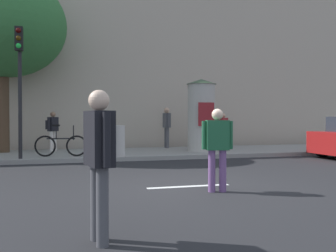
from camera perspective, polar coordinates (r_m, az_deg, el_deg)
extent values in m
plane|color=#232326|center=(7.98, 3.18, -9.22)|extent=(80.00, 80.00, 0.00)
cube|color=gray|center=(14.72, -5.53, -4.20)|extent=(36.00, 4.00, 0.15)
cube|color=silver|center=(7.98, 3.18, -9.19)|extent=(1.80, 0.16, 0.01)
cube|color=#B7A893|center=(19.86, -8.05, 10.32)|extent=(36.00, 5.00, 9.25)
cylinder|color=black|center=(12.88, -21.68, 2.96)|extent=(0.12, 0.12, 3.44)
cube|color=black|center=(12.95, -21.83, 12.28)|extent=(0.24, 0.24, 0.75)
sphere|color=#390605|center=(12.87, -21.91, 13.42)|extent=(0.16, 0.16, 0.16)
sphere|color=#3C2906|center=(12.82, -21.90, 12.37)|extent=(0.16, 0.16, 0.16)
sphere|color=green|center=(12.77, -21.89, 11.32)|extent=(0.16, 0.16, 0.16)
cylinder|color=#B2ADA3|center=(14.80, 5.10, 1.26)|extent=(1.08, 1.08, 2.65)
cone|color=#334C33|center=(14.87, 5.11, 6.77)|extent=(1.19, 1.19, 0.20)
cube|color=maroon|center=(14.29, 5.87, 1.80)|extent=(0.65, 0.02, 0.90)
cylinder|color=#4C3826|center=(15.58, -23.78, 1.57)|extent=(0.38, 0.38, 2.88)
ellipsoid|color=#337238|center=(15.99, -23.88, 13.98)|extent=(4.70, 4.70, 3.99)
cylinder|color=#4C4C51|center=(4.32, -9.99, -12.07)|extent=(0.14, 0.14, 0.89)
cylinder|color=#4C4C51|center=(4.55, -10.90, -11.41)|extent=(0.14, 0.14, 0.89)
cube|color=black|center=(4.33, -10.49, -1.88)|extent=(0.33, 0.52, 0.63)
cylinder|color=black|center=(4.05, -9.34, -2.08)|extent=(0.09, 0.09, 0.60)
cylinder|color=black|center=(4.61, -11.50, -1.71)|extent=(0.09, 0.09, 0.60)
sphere|color=beige|center=(4.33, -10.51, 3.88)|extent=(0.24, 0.24, 0.24)
cube|color=silver|center=(4.38, -8.23, -2.25)|extent=(0.21, 0.31, 0.36)
cylinder|color=#724C84|center=(7.42, 8.37, -6.80)|extent=(0.14, 0.14, 0.82)
cylinder|color=#724C84|center=(7.38, 6.70, -6.84)|extent=(0.14, 0.14, 0.82)
cube|color=#1E5938|center=(7.34, 7.55, -1.38)|extent=(0.47, 0.32, 0.58)
cylinder|color=#1E5938|center=(7.39, 9.55, -1.37)|extent=(0.09, 0.09, 0.55)
cylinder|color=#1E5938|center=(7.29, 5.53, -1.40)|extent=(0.09, 0.09, 0.55)
sphere|color=beige|center=(7.33, 7.56, 1.76)|extent=(0.22, 0.22, 0.22)
cube|color=#4C4C51|center=(7.52, 7.28, -1.55)|extent=(0.31, 0.21, 0.36)
cylinder|color=silver|center=(15.43, -17.39, -2.25)|extent=(0.14, 0.14, 0.79)
cylinder|color=silver|center=(15.59, -16.94, -2.21)|extent=(0.14, 0.14, 0.79)
cube|color=black|center=(15.49, -17.18, 0.28)|extent=(0.43, 0.48, 0.56)
cylinder|color=black|center=(15.29, -17.74, 0.27)|extent=(0.09, 0.09, 0.53)
cylinder|color=black|center=(15.69, -16.63, 0.29)|extent=(0.09, 0.09, 0.53)
sphere|color=#8C664C|center=(15.49, -17.19, 1.72)|extent=(0.22, 0.22, 0.22)
cube|color=black|center=(15.60, -17.71, 0.18)|extent=(0.29, 0.32, 0.36)
cylinder|color=#1E5938|center=(17.59, 8.66, -1.83)|extent=(0.14, 0.14, 0.78)
cylinder|color=#1E5938|center=(17.41, 8.23, -1.86)|extent=(0.14, 0.14, 0.78)
cube|color=maroon|center=(17.48, 8.45, 0.34)|extent=(0.50, 0.43, 0.55)
cylinder|color=maroon|center=(17.69, 8.97, 0.35)|extent=(0.09, 0.09, 0.53)
cylinder|color=maroon|center=(17.26, 7.93, 0.33)|extent=(0.09, 0.09, 0.53)
sphere|color=tan|center=(17.48, 8.46, 1.59)|extent=(0.21, 0.21, 0.21)
cylinder|color=#4C4C51|center=(16.65, -0.32, -1.78)|extent=(0.14, 0.14, 0.90)
cylinder|color=#4C4C51|center=(16.44, -0.07, -1.81)|extent=(0.14, 0.14, 0.90)
cube|color=#4C4C51|center=(16.53, -0.20, 0.87)|extent=(0.27, 0.46, 0.64)
cylinder|color=#4C4C51|center=(16.78, -0.49, 0.87)|extent=(0.09, 0.09, 0.61)
cylinder|color=#4C4C51|center=(16.27, 0.11, 0.87)|extent=(0.09, 0.09, 0.61)
sphere|color=tan|center=(16.53, -0.20, 2.40)|extent=(0.24, 0.24, 0.24)
torus|color=black|center=(13.31, -18.27, -2.93)|extent=(0.72, 0.18, 0.72)
torus|color=black|center=(13.12, -13.79, -2.96)|extent=(0.72, 0.18, 0.72)
cylinder|color=black|center=(13.19, -16.05, -1.87)|extent=(0.94, 0.20, 0.04)
cylinder|color=black|center=(13.21, -16.73, -1.00)|extent=(0.04, 0.04, 0.45)
cylinder|color=black|center=(13.11, -14.25, -1.00)|extent=(0.04, 0.04, 0.50)
cube|color=black|center=(13.21, -16.74, 0.09)|extent=(0.25, 0.14, 0.06)
cylinder|color=black|center=(15.28, 22.57, -3.17)|extent=(0.64, 0.23, 0.64)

